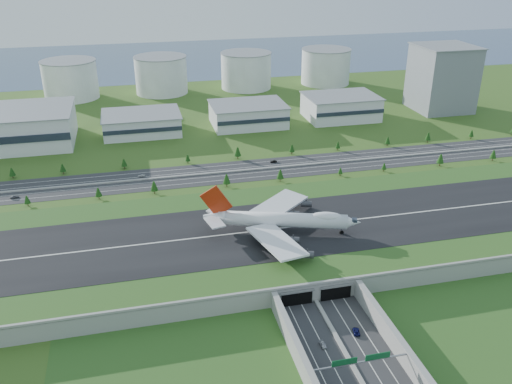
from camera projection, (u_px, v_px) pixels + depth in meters
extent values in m
plane|color=#254716|center=(283.00, 242.00, 269.66)|extent=(1200.00, 1200.00, 0.00)
cube|color=gray|center=(283.00, 235.00, 267.98)|extent=(520.00, 100.00, 8.00)
cube|color=#24561D|center=(283.00, 228.00, 266.26)|extent=(520.00, 100.00, 0.16)
cube|color=black|center=(283.00, 228.00, 266.20)|extent=(520.00, 58.00, 0.12)
cube|color=silver|center=(283.00, 228.00, 266.17)|extent=(520.00, 0.90, 0.02)
cube|color=gray|center=(316.00, 283.00, 222.46)|extent=(520.00, 1.20, 1.20)
cube|color=gray|center=(416.00, 371.00, 183.60)|extent=(2.40, 100.00, 8.00)
cube|color=black|center=(297.00, 298.00, 222.24)|extent=(13.00, 1.20, 6.00)
cube|color=black|center=(336.00, 293.00, 225.82)|extent=(13.00, 1.20, 6.00)
cylinder|color=gray|center=(307.00, 380.00, 180.38)|extent=(0.70, 0.70, 7.00)
cylinder|color=gray|center=(411.00, 361.00, 188.39)|extent=(0.70, 0.70, 7.00)
cube|color=gray|center=(361.00, 362.00, 182.83)|extent=(38.00, 0.50, 0.50)
cube|color=#0C4C23|center=(345.00, 362.00, 180.89)|extent=(9.00, 0.30, 2.40)
cube|color=#0C4C23|center=(378.00, 356.00, 183.41)|extent=(9.00, 0.30, 2.40)
cube|color=#28282B|center=(243.00, 171.00, 353.44)|extent=(560.00, 36.00, 0.12)
cylinder|color=#3D2819|center=(28.00, 204.00, 306.34)|extent=(0.50, 0.50, 2.29)
cone|color=#10370F|center=(27.00, 199.00, 305.11)|extent=(3.56, 3.56, 4.58)
cylinder|color=#3D2819|center=(99.00, 197.00, 314.49)|extent=(0.50, 0.50, 2.59)
cone|color=#10370F|center=(98.00, 192.00, 313.10)|extent=(4.02, 4.02, 5.17)
cylinder|color=#3D2819|center=(155.00, 191.00, 321.16)|extent=(0.50, 0.50, 2.90)
cone|color=#10370F|center=(154.00, 186.00, 319.60)|extent=(4.51, 4.51, 5.80)
cylinder|color=#3D2819|center=(227.00, 184.00, 330.33)|extent=(0.50, 0.50, 2.97)
cone|color=#10370F|center=(227.00, 179.00, 328.73)|extent=(4.62, 4.62, 5.94)
cylinder|color=#3D2819|center=(280.00, 179.00, 337.50)|extent=(0.50, 0.50, 2.88)
cone|color=#10370F|center=(280.00, 174.00, 335.95)|extent=(4.48, 4.48, 5.75)
cylinder|color=#3D2819|center=(340.00, 174.00, 346.09)|extent=(0.50, 0.50, 1.99)
cone|color=#10370F|center=(340.00, 170.00, 345.01)|extent=(3.10, 3.10, 3.98)
cylinder|color=#3D2819|center=(384.00, 170.00, 352.44)|extent=(0.50, 0.50, 2.09)
cone|color=#10370F|center=(384.00, 166.00, 351.32)|extent=(3.24, 3.24, 4.17)
cylinder|color=#3D2819|center=(440.00, 164.00, 360.78)|extent=(0.50, 0.50, 3.03)
cone|color=#10370F|center=(441.00, 158.00, 359.15)|extent=(4.71, 4.71, 6.06)
cylinder|color=#3D2819|center=(492.00, 159.00, 369.26)|extent=(0.50, 0.50, 2.78)
cone|color=#10370F|center=(493.00, 154.00, 367.76)|extent=(4.32, 4.32, 5.56)
cylinder|color=#3D2819|center=(13.00, 176.00, 342.00)|extent=(0.50, 0.50, 2.52)
cone|color=#10370F|center=(12.00, 172.00, 340.65)|extent=(3.92, 3.92, 5.04)
cylinder|color=#3D2819|center=(63.00, 172.00, 348.44)|extent=(0.50, 0.50, 2.44)
cone|color=#10370F|center=(63.00, 168.00, 347.13)|extent=(3.79, 3.79, 4.88)
cylinder|color=#3D2819|center=(124.00, 167.00, 356.56)|extent=(0.50, 0.50, 2.46)
cone|color=#10370F|center=(124.00, 162.00, 355.23)|extent=(3.83, 3.83, 4.92)
cylinder|color=#3D2819|center=(188.00, 162.00, 365.42)|extent=(0.50, 0.50, 2.23)
cone|color=#10370F|center=(188.00, 158.00, 364.22)|extent=(3.46, 3.46, 4.45)
cylinder|color=#3D2819|center=(238.00, 157.00, 372.49)|extent=(0.50, 0.50, 3.05)
cone|color=#10370F|center=(238.00, 151.00, 370.85)|extent=(4.75, 4.75, 6.10)
cylinder|color=#3D2819|center=(292.00, 152.00, 380.79)|extent=(0.50, 0.50, 2.54)
cone|color=#10370F|center=(292.00, 148.00, 379.42)|extent=(3.95, 3.95, 5.08)
cylinder|color=#3D2819|center=(338.00, 149.00, 388.07)|extent=(0.50, 0.50, 2.27)
cone|color=#10370F|center=(338.00, 145.00, 386.85)|extent=(3.53, 3.53, 4.54)
cylinder|color=#3D2819|center=(387.00, 144.00, 396.19)|extent=(0.50, 0.50, 2.46)
cone|color=#10370F|center=(388.00, 140.00, 394.87)|extent=(3.83, 3.83, 4.92)
cylinder|color=#3D2819|center=(427.00, 141.00, 402.99)|extent=(0.50, 0.50, 2.74)
cone|color=#10370F|center=(428.00, 136.00, 401.51)|extent=(4.27, 4.27, 5.48)
cylinder|color=#3D2819|center=(471.00, 137.00, 410.73)|extent=(0.50, 0.50, 2.40)
cone|color=#10370F|center=(471.00, 133.00, 409.44)|extent=(3.73, 3.73, 4.80)
cube|color=silver|center=(142.00, 123.00, 421.47)|extent=(58.00, 42.00, 15.00)
cube|color=silver|center=(248.00, 115.00, 438.96)|extent=(58.00, 42.00, 17.00)
cube|color=silver|center=(341.00, 107.00, 455.39)|extent=(58.00, 42.00, 19.00)
cube|color=gray|center=(442.00, 78.00, 472.24)|extent=(46.00, 46.00, 55.00)
cylinder|color=silver|center=(70.00, 80.00, 510.47)|extent=(50.00, 50.00, 35.00)
cylinder|color=silver|center=(161.00, 75.00, 528.38)|extent=(50.00, 50.00, 35.00)
cylinder|color=silver|center=(246.00, 71.00, 546.29)|extent=(50.00, 50.00, 35.00)
cylinder|color=silver|center=(326.00, 67.00, 564.20)|extent=(50.00, 50.00, 35.00)
cube|color=#3A5170|center=(179.00, 58.00, 693.08)|extent=(1200.00, 260.00, 0.06)
cylinder|color=white|center=(283.00, 220.00, 260.24)|extent=(60.98, 25.44, 7.06)
cone|color=white|center=(352.00, 222.00, 258.04)|extent=(10.55, 9.40, 7.06)
cone|color=white|center=(214.00, 217.00, 262.26)|extent=(12.65, 10.07, 7.06)
ellipsoid|color=white|center=(327.00, 217.00, 257.77)|extent=(16.00, 9.80, 4.34)
cube|color=white|center=(276.00, 241.00, 243.90)|extent=(22.12, 35.61, 1.74)
cube|color=white|center=(279.00, 204.00, 277.81)|extent=(34.51, 32.37, 1.74)
cylinder|color=#38383D|center=(293.00, 240.00, 249.41)|extent=(6.47, 4.89, 3.31)
cylinder|color=#38383D|center=(307.00, 255.00, 238.01)|extent=(6.47, 4.89, 3.31)
cylinder|color=#38383D|center=(294.00, 214.00, 273.35)|extent=(6.47, 4.89, 3.31)
cylinder|color=#38383D|center=(306.00, 204.00, 283.89)|extent=(6.47, 4.89, 3.31)
cube|color=white|center=(215.00, 222.00, 255.34)|extent=(9.06, 13.26, 0.66)
cube|color=white|center=(219.00, 208.00, 268.30)|extent=(13.42, 13.06, 0.66)
cube|color=#A6250B|center=(216.00, 201.00, 258.66)|extent=(15.28, 5.71, 16.53)
cylinder|color=black|center=(341.00, 232.00, 260.78)|extent=(2.09, 0.77, 2.09)
cylinder|color=black|center=(273.00, 234.00, 259.79)|extent=(2.09, 0.77, 2.09)
cylinder|color=black|center=(274.00, 227.00, 266.17)|extent=(2.09, 0.77, 2.09)
cylinder|color=black|center=(259.00, 233.00, 260.23)|extent=(2.09, 0.77, 2.09)
cylinder|color=black|center=(260.00, 226.00, 266.61)|extent=(2.09, 0.77, 2.09)
imported|color=#ABABB0|center=(323.00, 344.00, 200.29)|extent=(1.95, 4.66, 1.58)
imported|color=#0D0F41|center=(356.00, 331.00, 206.96)|extent=(3.53, 5.57, 1.43)
imported|color=slate|center=(14.00, 197.00, 315.67)|extent=(5.28, 3.25, 1.68)
imported|color=black|center=(274.00, 161.00, 366.48)|extent=(4.64, 1.87, 1.50)
imported|color=silver|center=(141.00, 176.00, 344.29)|extent=(4.72, 2.36, 1.31)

